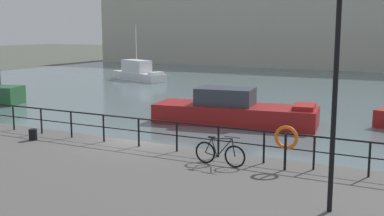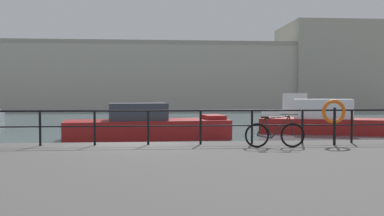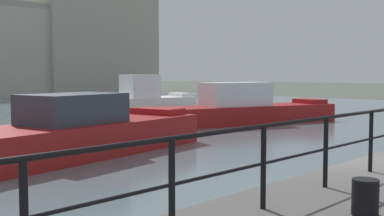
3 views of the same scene
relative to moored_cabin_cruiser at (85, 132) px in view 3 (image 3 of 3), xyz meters
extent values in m
plane|color=#4C5147|center=(-0.11, -9.47, -0.74)|extent=(240.00, 240.00, 0.00)
cube|color=#A49F91|center=(30.73, 44.81, 6.49)|extent=(17.04, 13.37, 14.46)
cube|color=maroon|center=(0.04, 0.01, -0.20)|extent=(9.41, 4.10, 1.08)
cube|color=#333842|center=(-0.51, -0.08, 0.82)|extent=(3.44, 2.50, 0.96)
cube|color=maroon|center=(3.82, 0.57, 0.46)|extent=(1.37, 2.09, 0.24)
cube|color=white|center=(12.92, 11.51, -0.20)|extent=(6.99, 4.55, 1.06)
cube|color=silver|center=(12.52, 11.63, 1.10)|extent=(2.61, 2.88, 1.54)
cube|color=white|center=(15.52, 10.74, 0.45)|extent=(1.31, 2.13, 0.24)
cube|color=maroon|center=(12.12, 2.13, -0.25)|extent=(10.11, 5.57, 0.96)
cube|color=silver|center=(11.23, 2.44, 0.85)|extent=(3.99, 2.95, 1.25)
cube|color=maroon|center=(16.03, 0.75, 0.35)|extent=(1.68, 2.00, 0.24)
cylinder|color=black|center=(-6.07, -10.22, 0.78)|extent=(0.07, 0.07, 1.05)
cylinder|color=black|center=(-4.45, -10.22, 0.78)|extent=(0.07, 0.07, 1.05)
cylinder|color=black|center=(-2.83, -10.22, 0.78)|extent=(0.07, 0.07, 1.05)
cylinder|color=black|center=(-1.21, -10.22, 0.78)|extent=(0.07, 0.07, 1.05)
cylinder|color=black|center=(-3.85, -11.29, 0.47)|extent=(0.32, 0.32, 0.44)
camera|label=1|loc=(10.17, -24.68, 4.55)|focal=44.78mm
camera|label=2|loc=(0.83, -22.40, 1.82)|focal=36.98mm
camera|label=3|loc=(-9.57, -13.77, 1.96)|focal=46.43mm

